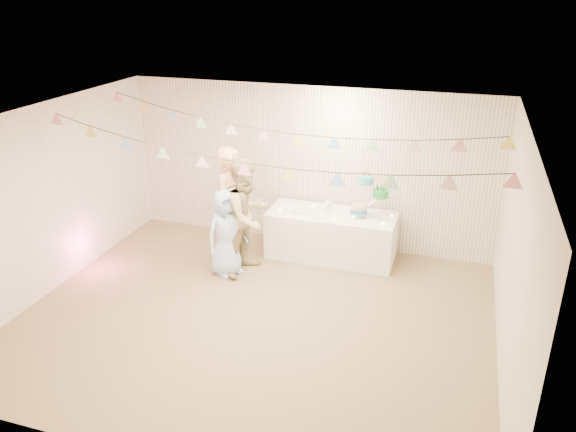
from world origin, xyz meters
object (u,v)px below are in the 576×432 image
(person_adult_a, at_px, (233,207))
(table, at_px, (331,235))
(person_adult_b, at_px, (247,216))
(cake_stand, at_px, (369,195))
(person_child, at_px, (226,232))

(person_adult_a, bearing_deg, table, -51.26)
(person_adult_b, bearing_deg, cake_stand, -44.43)
(cake_stand, bearing_deg, person_child, -151.00)
(cake_stand, bearing_deg, table, -174.81)
(person_child, bearing_deg, person_adult_a, 36.90)
(cake_stand, xyz_separation_m, person_child, (-1.89, -1.05, -0.42))
(cake_stand, xyz_separation_m, person_adult_a, (-1.92, -0.72, -0.15))
(table, relative_size, person_child, 1.49)
(table, bearing_deg, cake_stand, 5.19)
(person_adult_a, relative_size, person_adult_b, 1.06)
(cake_stand, height_order, person_adult_a, person_adult_a)
(person_adult_a, bearing_deg, person_child, -163.67)
(table, relative_size, person_adult_b, 1.12)
(person_adult_b, distance_m, person_child, 0.39)
(cake_stand, distance_m, person_adult_b, 1.86)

